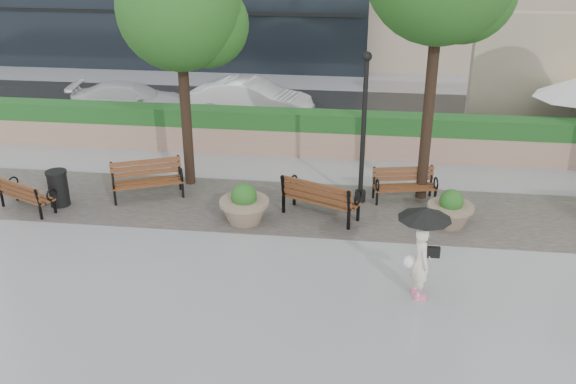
# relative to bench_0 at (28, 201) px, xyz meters

# --- Properties ---
(ground) EXTENTS (100.00, 100.00, 0.00)m
(ground) POSITION_rel_bench_0_xyz_m (7.32, -2.01, -0.25)
(ground) COLOR gray
(ground) RESTS_ON ground
(cobble_strip) EXTENTS (28.00, 3.20, 0.01)m
(cobble_strip) POSITION_rel_bench_0_xyz_m (7.32, 0.99, -0.24)
(cobble_strip) COLOR #383330
(cobble_strip) RESTS_ON ground
(hedge_wall) EXTENTS (24.00, 0.80, 1.35)m
(hedge_wall) POSITION_rel_bench_0_xyz_m (7.32, 4.99, 0.42)
(hedge_wall) COLOR #9B7964
(hedge_wall) RESTS_ON ground
(asphalt_street) EXTENTS (40.00, 7.00, 0.00)m
(asphalt_street) POSITION_rel_bench_0_xyz_m (7.32, 8.99, -0.24)
(asphalt_street) COLOR black
(asphalt_street) RESTS_ON ground
(bench_0) EXTENTS (1.65, 1.18, 0.83)m
(bench_0) POSITION_rel_bench_0_xyz_m (0.00, 0.00, 0.00)
(bench_0) COLOR brown
(bench_0) RESTS_ON ground
(bench_1) EXTENTS (1.96, 1.40, 0.99)m
(bench_1) POSITION_rel_bench_0_xyz_m (2.80, 1.12, 0.05)
(bench_1) COLOR brown
(bench_1) RESTS_ON ground
(bench_2) EXTENTS (2.04, 1.46, 1.02)m
(bench_2) POSITION_rel_bench_0_xyz_m (7.40, 0.53, 0.06)
(bench_2) COLOR brown
(bench_2) RESTS_ON ground
(bench_3) EXTENTS (1.70, 0.96, 0.87)m
(bench_3) POSITION_rel_bench_0_xyz_m (9.51, 1.77, 0.01)
(bench_3) COLOR brown
(bench_3) RESTS_ON ground
(planter_left) EXTENTS (1.21, 1.21, 1.02)m
(planter_left) POSITION_rel_bench_0_xyz_m (5.59, 0.02, 0.15)
(planter_left) COLOR #7F6B56
(planter_left) RESTS_ON ground
(planter_right) EXTENTS (1.11, 1.11, 0.93)m
(planter_right) POSITION_rel_bench_0_xyz_m (10.55, 0.47, 0.12)
(planter_right) COLOR #7F6B56
(planter_right) RESTS_ON ground
(trash_bin) EXTENTS (0.54, 0.54, 0.90)m
(trash_bin) POSITION_rel_bench_0_xyz_m (0.67, 0.38, 0.20)
(trash_bin) COLOR black
(trash_bin) RESTS_ON ground
(lamppost) EXTENTS (0.28, 0.28, 3.93)m
(lamppost) POSITION_rel_bench_0_xyz_m (8.37, 1.58, 1.48)
(lamppost) COLOR black
(lamppost) RESTS_ON ground
(tree_0) EXTENTS (3.28, 3.15, 6.34)m
(tree_0) POSITION_rel_bench_0_xyz_m (3.78, 2.30, 4.38)
(tree_0) COLOR black
(tree_0) RESTS_ON ground
(patio_umb_white) EXTENTS (2.50, 2.50, 2.30)m
(patio_umb_white) POSITION_rel_bench_0_xyz_m (14.74, 6.34, 1.74)
(patio_umb_white) COLOR black
(patio_umb_white) RESTS_ON ground
(car_left) EXTENTS (4.49, 2.26, 1.25)m
(car_left) POSITION_rel_bench_0_xyz_m (-0.11, 8.03, 0.38)
(car_left) COLOR silver
(car_left) RESTS_ON ground
(car_right) EXTENTS (4.50, 2.07, 1.43)m
(car_right) POSITION_rel_bench_0_xyz_m (4.30, 8.27, 0.47)
(car_right) COLOR silver
(car_right) RESTS_ON ground
(pedestrian) EXTENTS (1.04, 1.04, 1.90)m
(pedestrian) POSITION_rel_bench_0_xyz_m (9.62, -2.71, 0.91)
(pedestrian) COLOR #F1E8CB
(pedestrian) RESTS_ON ground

